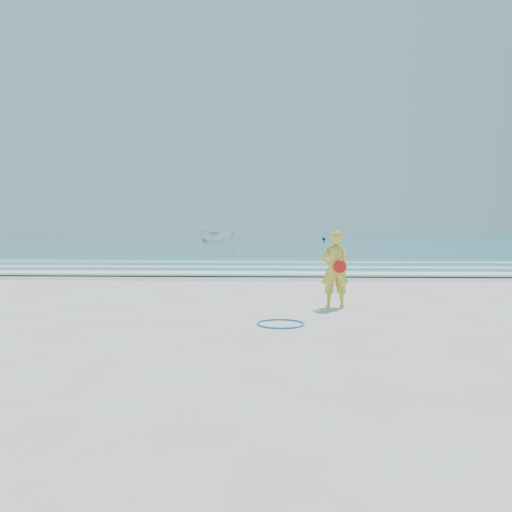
{
  "coord_description": "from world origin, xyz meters",
  "views": [
    {
      "loc": [
        0.57,
        -7.98,
        1.63
      ],
      "look_at": [
        0.05,
        4.0,
        1.0
      ],
      "focal_mm": 35.0,
      "sensor_mm": 36.0,
      "label": 1
    }
  ],
  "objects": [
    {
      "name": "woman",
      "position": [
        1.77,
        2.53,
        0.8
      ],
      "size": [
        0.61,
        0.43,
        1.6
      ],
      "color": "gold",
      "rests_on": "ground"
    },
    {
      "name": "wet_sand",
      "position": [
        0.0,
        9.0,
        0.0
      ],
      "size": [
        400.0,
        2.4,
        0.0
      ],
      "primitive_type": "cube",
      "color": "#B2A893",
      "rests_on": "ground"
    },
    {
      "name": "buoy",
      "position": [
        7.48,
        66.98,
        0.27
      ],
      "size": [
        0.46,
        0.46,
        0.46
      ],
      "primitive_type": "sphere",
      "color": "black",
      "rests_on": "ocean"
    },
    {
      "name": "foam_mid",
      "position": [
        0.0,
        13.2,
        0.05
      ],
      "size": [
        400.0,
        0.9,
        0.01
      ],
      "primitive_type": "cube",
      "color": "white",
      "rests_on": "shallow"
    },
    {
      "name": "boat",
      "position": [
        -7.19,
        56.15,
        0.9
      ],
      "size": [
        4.51,
        1.85,
        1.72
      ],
      "primitive_type": "imported",
      "rotation": [
        0.0,
        0.0,
        1.53
      ],
      "color": "silver",
      "rests_on": "ocean"
    },
    {
      "name": "foam_near",
      "position": [
        0.0,
        10.3,
        0.05
      ],
      "size": [
        400.0,
        1.4,
        0.01
      ],
      "primitive_type": "cube",
      "color": "white",
      "rests_on": "shallow"
    },
    {
      "name": "ocean",
      "position": [
        0.0,
        105.0,
        0.02
      ],
      "size": [
        400.0,
        190.0,
        0.04
      ],
      "primitive_type": "cube",
      "color": "#19727F",
      "rests_on": "ground"
    },
    {
      "name": "shallow",
      "position": [
        0.0,
        14.0,
        0.04
      ],
      "size": [
        400.0,
        10.0,
        0.01
      ],
      "primitive_type": "cube",
      "color": "#59B7AD",
      "rests_on": "ocean"
    },
    {
      "name": "foam_far",
      "position": [
        0.0,
        16.5,
        0.05
      ],
      "size": [
        400.0,
        0.6,
        0.01
      ],
      "primitive_type": "cube",
      "color": "white",
      "rests_on": "shallow"
    },
    {
      "name": "ground",
      "position": [
        0.0,
        0.0,
        0.0
      ],
      "size": [
        400.0,
        400.0,
        0.0
      ],
      "primitive_type": "plane",
      "color": "silver",
      "rests_on": "ground"
    },
    {
      "name": "hoop",
      "position": [
        0.63,
        0.54,
        0.01
      ],
      "size": [
        0.85,
        0.85,
        0.03
      ],
      "primitive_type": "torus",
      "rotation": [
        0.0,
        0.0,
        -0.02
      ],
      "color": "#0B7ED6",
      "rests_on": "ground"
    }
  ]
}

